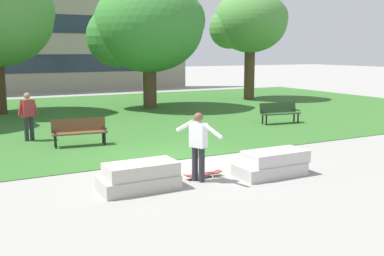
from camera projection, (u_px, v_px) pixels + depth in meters
name	position (u px, v px, depth m)	size (l,w,h in m)	color
ground_plane	(175.00, 161.00, 13.15)	(140.00, 140.00, 0.00)	gray
grass_lawn	(86.00, 117.00, 21.86)	(40.00, 20.00, 0.02)	#336628
concrete_block_center	(140.00, 177.00, 10.36)	(1.80, 0.90, 0.64)	#B2ADA3
concrete_block_left	(272.00, 164.00, 11.56)	(1.89, 0.90, 0.64)	#BCB7B2
person_skateboarder	(198.00, 142.00, 10.92)	(0.57, 1.46, 1.71)	#28282D
skateboard	(203.00, 174.00, 11.37)	(1.02, 0.25, 0.14)	maroon
park_bench_near_left	(279.00, 112.00, 19.73)	(1.85, 0.75, 0.90)	#284723
park_bench_near_right	(79.00, 130.00, 15.12)	(1.85, 0.73, 0.90)	brown
tree_near_right	(147.00, 27.00, 24.27)	(6.22, 5.93, 7.01)	#4C3823
tree_near_left	(250.00, 22.00, 28.80)	(4.96, 4.73, 7.05)	#4C3823
person_bystander_near_lawn	(28.00, 114.00, 15.83)	(0.73, 0.35, 1.71)	#28282D
building_facade_distant	(15.00, 25.00, 33.05)	(27.67, 1.03, 10.13)	gray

